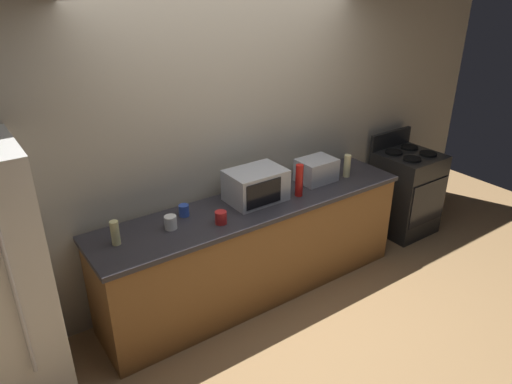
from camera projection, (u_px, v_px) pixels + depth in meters
name	position (u px, v px, depth m)	size (l,w,h in m)	color
ground_plane	(283.00, 314.00, 4.06)	(8.00, 8.00, 0.00)	#A87F51
back_wall	(229.00, 139.00, 4.09)	(6.40, 0.10, 2.70)	#B2A893
counter_run	(256.00, 248.00, 4.17)	(2.84, 0.64, 0.90)	brown
stove_range	(405.00, 192.00, 5.20)	(0.60, 0.61, 1.08)	black
microwave	(256.00, 185.00, 3.97)	(0.48, 0.35, 0.27)	#B7BABF
toaster_oven	(316.00, 170.00, 4.35)	(0.34, 0.26, 0.21)	#B7BABF
bottle_hand_soap	(347.00, 166.00, 4.43)	(0.06, 0.06, 0.22)	beige
bottle_vinegar	(115.00, 233.00, 3.34)	(0.06, 0.06, 0.18)	beige
bottle_hot_sauce	(299.00, 180.00, 4.04)	(0.07, 0.07, 0.28)	red
mug_blue	(184.00, 210.00, 3.75)	(0.08, 0.08, 0.09)	#2D4CB2
mug_red	(221.00, 218.00, 3.64)	(0.09, 0.09, 0.10)	red
mug_white	(171.00, 222.00, 3.56)	(0.09, 0.09, 0.10)	white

